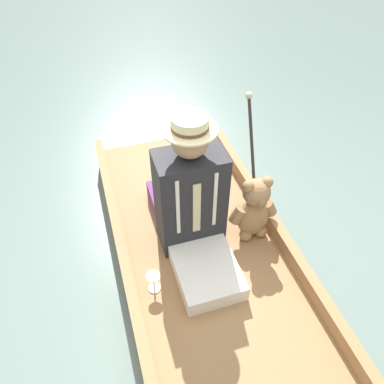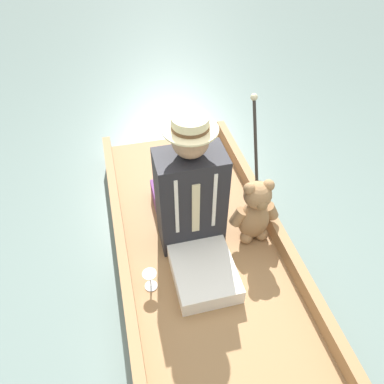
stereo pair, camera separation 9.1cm
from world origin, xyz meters
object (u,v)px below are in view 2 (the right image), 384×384
seated_person (193,206)px  wine_glass (150,277)px  teddy_bear (255,212)px  walking_cane (256,152)px

seated_person → wine_glass: seated_person is taller
teddy_bear → wine_glass: size_ratio=3.62×
seated_person → wine_glass: 0.46m
walking_cane → seated_person: bearing=28.1°
seated_person → walking_cane: seated_person is taller
wine_glass → walking_cane: walking_cane is taller
wine_glass → walking_cane: (-0.77, -0.49, 0.37)m
seated_person → walking_cane: 0.54m
wine_glass → walking_cane: size_ratio=0.16×
walking_cane → teddy_bear: bearing=73.9°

